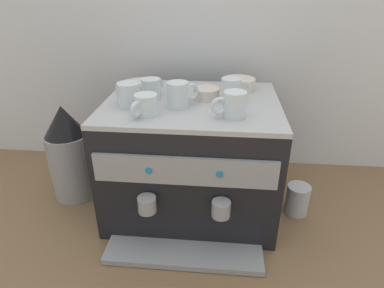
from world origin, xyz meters
TOP-DOWN VIEW (x-y plane):
  - ground_plane at (0.00, 0.00)m, footprint 4.00×4.00m
  - tiled_backsplash_wall at (0.00, 0.36)m, footprint 2.80×0.03m
  - espresso_machine at (0.00, -0.00)m, footprint 0.58×0.58m
  - ceramic_cup_0 at (-0.13, -0.14)m, footprint 0.07×0.10m
  - ceramic_cup_1 at (-0.14, 0.01)m, footprint 0.07×0.10m
  - ceramic_cup_2 at (0.13, -0.13)m, footprint 0.11×0.07m
  - ceramic_cup_3 at (-0.20, -0.07)m, footprint 0.10×0.09m
  - ceramic_cup_4 at (0.13, 0.00)m, footprint 0.10×0.07m
  - ceramic_cup_5 at (-0.04, -0.06)m, footprint 0.10×0.09m
  - ceramic_bowl_0 at (0.05, 0.03)m, footprint 0.09×0.09m
  - ceramic_bowl_1 at (-0.20, 0.10)m, footprint 0.12×0.12m
  - ceramic_bowl_2 at (0.16, 0.14)m, footprint 0.12×0.12m
  - coffee_grinder at (-0.47, 0.01)m, footprint 0.16×0.16m
  - milk_pitcher at (0.39, -0.02)m, footprint 0.08×0.08m

SIDE VIEW (x-z plane):
  - ground_plane at x=0.00m, z-range 0.00..0.00m
  - milk_pitcher at x=0.39m, z-range 0.00..0.11m
  - coffee_grinder at x=-0.47m, z-range -0.01..0.37m
  - espresso_machine at x=0.00m, z-range 0.00..0.42m
  - ceramic_bowl_1 at x=-0.20m, z-range 0.42..0.45m
  - ceramic_bowl_0 at x=0.05m, z-range 0.42..0.45m
  - ceramic_bowl_2 at x=0.16m, z-range 0.42..0.46m
  - ceramic_cup_0 at x=-0.13m, z-range 0.42..0.48m
  - ceramic_cup_1 at x=-0.14m, z-range 0.42..0.49m
  - ceramic_cup_3 at x=-0.20m, z-range 0.42..0.50m
  - ceramic_cup_2 at x=0.13m, z-range 0.42..0.50m
  - ceramic_cup_4 at x=0.13m, z-range 0.42..0.50m
  - ceramic_cup_5 at x=-0.04m, z-range 0.42..0.50m
  - tiled_backsplash_wall at x=0.00m, z-range 0.00..1.15m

